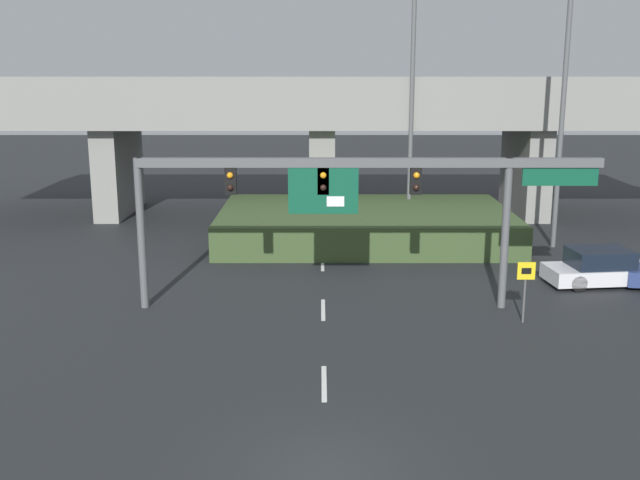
% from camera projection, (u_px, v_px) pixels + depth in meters
% --- Properties ---
extents(ground_plane, '(160.00, 160.00, 0.00)m').
position_uv_depth(ground_plane, '(322.00, 470.00, 16.15)').
color(ground_plane, black).
extents(lane_markings, '(0.14, 34.15, 0.01)m').
position_uv_depth(lane_markings, '(319.00, 284.00, 29.84)').
color(lane_markings, silver).
rests_on(lane_markings, ground).
extents(signal_gantry, '(16.26, 0.44, 5.41)m').
position_uv_depth(signal_gantry, '(351.00, 186.00, 26.04)').
color(signal_gantry, '#515456').
rests_on(signal_gantry, ground).
extents(speed_limit_sign, '(0.60, 0.11, 2.18)m').
position_uv_depth(speed_limit_sign, '(522.00, 282.00, 25.14)').
color(speed_limit_sign, '#4C4C4C').
rests_on(speed_limit_sign, ground).
extents(highway_light_pole_near, '(0.70, 0.36, 13.30)m').
position_uv_depth(highway_light_pole_near, '(560.00, 99.00, 34.51)').
color(highway_light_pole_near, '#515456').
rests_on(highway_light_pole_near, ground).
extents(highway_light_pole_far, '(0.70, 0.36, 15.58)m').
position_uv_depth(highway_light_pole_far, '(409.00, 73.00, 38.44)').
color(highway_light_pole_far, '#515456').
rests_on(highway_light_pole_far, ground).
extents(overpass_bridge, '(42.06, 8.00, 7.96)m').
position_uv_depth(overpass_bridge, '(318.00, 119.00, 43.04)').
color(overpass_bridge, gray).
rests_on(overpass_bridge, ground).
extents(grass_embankment, '(14.25, 8.86, 1.58)m').
position_uv_depth(grass_embankment, '(361.00, 225.00, 37.21)').
color(grass_embankment, '#384C28').
rests_on(grass_embankment, ground).
extents(parked_sedan_near_right, '(4.66, 2.35, 1.45)m').
position_uv_depth(parked_sedan_near_right, '(598.00, 268.00, 29.75)').
color(parked_sedan_near_right, silver).
rests_on(parked_sedan_near_right, ground).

